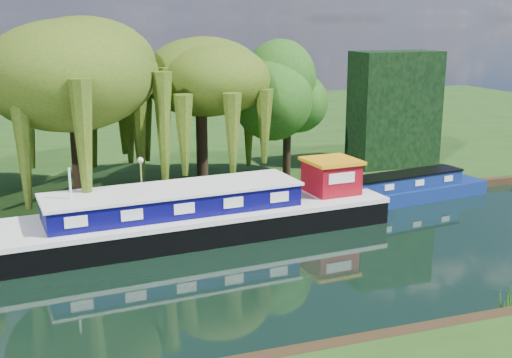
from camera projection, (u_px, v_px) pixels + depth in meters
name	position (u px, v px, depth m)	size (l,w,h in m)	color
ground	(173.00, 276.00, 27.16)	(120.00, 120.00, 0.00)	black
far_bank	(93.00, 136.00, 58.21)	(120.00, 52.00, 0.45)	#1C380F
dutch_barge	(199.00, 215.00, 32.10)	(20.35, 6.08, 4.23)	black
narrowboat	(395.00, 192.00, 37.88)	(12.96, 3.87, 1.86)	navy
willow_left	(72.00, 76.00, 34.77)	(8.19, 8.19, 9.81)	black
willow_right	(201.00, 90.00, 38.52)	(6.76, 6.76, 8.23)	black
tree_far_right	(287.00, 96.00, 41.61)	(4.67, 4.67, 7.65)	black
conifer_hedge	(394.00, 109.00, 45.03)	(6.00, 3.00, 8.00)	black
lamppost	(141.00, 167.00, 36.34)	(0.36, 0.36, 2.56)	silver
mooring_posts	(130.00, 204.00, 34.45)	(19.16, 0.16, 1.00)	silver
reeds_near	(413.00, 316.00, 22.32)	(33.70, 1.50, 1.10)	#1C4D14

